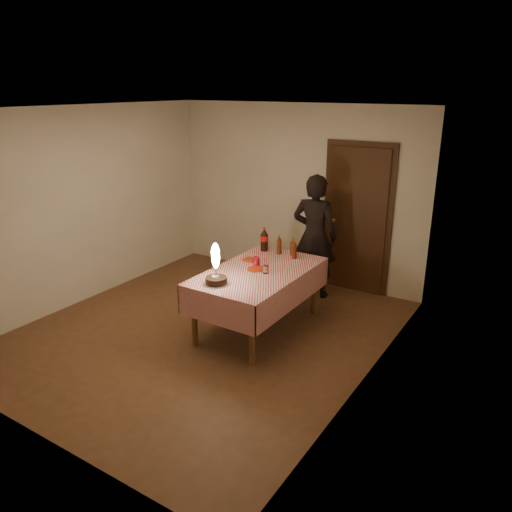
# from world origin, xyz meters

# --- Properties ---
(ground) EXTENTS (4.00, 4.50, 0.01)m
(ground) POSITION_xyz_m (0.00, 0.00, 0.00)
(ground) COLOR brown
(ground) RESTS_ON ground
(room_shell) EXTENTS (4.04, 4.54, 2.62)m
(room_shell) POSITION_xyz_m (0.03, 0.08, 1.65)
(room_shell) COLOR silver
(room_shell) RESTS_ON ground
(dining_table) EXTENTS (1.02, 1.72, 0.76)m
(dining_table) POSITION_xyz_m (0.49, 0.43, 0.65)
(dining_table) COLOR brown
(dining_table) RESTS_ON ground
(birthday_cake) EXTENTS (0.30, 0.30, 0.47)m
(birthday_cake) POSITION_xyz_m (0.33, -0.17, 0.89)
(birthday_cake) COLOR white
(birthday_cake) RESTS_ON dining_table
(red_plate) EXTENTS (0.22, 0.22, 0.01)m
(red_plate) POSITION_xyz_m (0.46, 0.45, 0.76)
(red_plate) COLOR #B5260C
(red_plate) RESTS_ON dining_table
(red_cup) EXTENTS (0.08, 0.08, 0.10)m
(red_cup) POSITION_xyz_m (0.37, 0.58, 0.81)
(red_cup) COLOR #B20C1E
(red_cup) RESTS_ON dining_table
(clear_cup) EXTENTS (0.07, 0.07, 0.09)m
(clear_cup) POSITION_xyz_m (0.62, 0.41, 0.80)
(clear_cup) COLOR white
(clear_cup) RESTS_ON dining_table
(napkin_stack) EXTENTS (0.15, 0.15, 0.02)m
(napkin_stack) POSITION_xyz_m (0.22, 0.68, 0.77)
(napkin_stack) COLOR #B12E14
(napkin_stack) RESTS_ON dining_table
(cola_bottle) EXTENTS (0.10, 0.10, 0.32)m
(cola_bottle) POSITION_xyz_m (0.16, 1.11, 0.91)
(cola_bottle) COLOR black
(cola_bottle) RESTS_ON dining_table
(amber_bottle_left) EXTENTS (0.06, 0.06, 0.25)m
(amber_bottle_left) POSITION_xyz_m (0.39, 1.10, 0.87)
(amber_bottle_left) COLOR #50220D
(amber_bottle_left) RESTS_ON dining_table
(amber_bottle_right) EXTENTS (0.06, 0.06, 0.25)m
(amber_bottle_right) POSITION_xyz_m (0.65, 1.04, 0.87)
(amber_bottle_right) COLOR #50220D
(amber_bottle_right) RESTS_ON dining_table
(amber_bottle_mid) EXTENTS (0.06, 0.06, 0.25)m
(amber_bottle_mid) POSITION_xyz_m (0.57, 1.14, 0.87)
(amber_bottle_mid) COLOR #50220D
(amber_bottle_mid) RESTS_ON dining_table
(photographer) EXTENTS (0.68, 0.50, 1.72)m
(photographer) POSITION_xyz_m (0.59, 1.73, 0.86)
(photographer) COLOR black
(photographer) RESTS_ON ground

